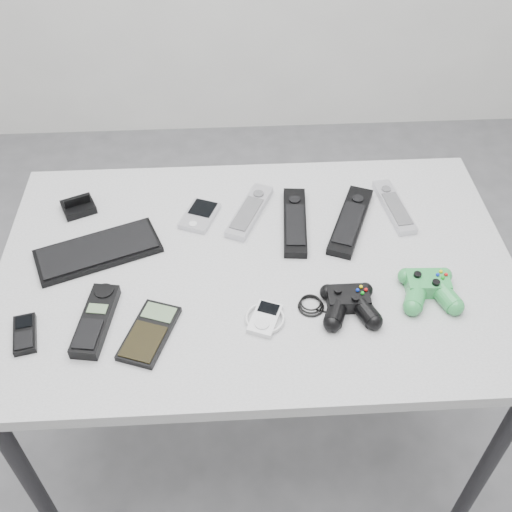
{
  "coord_description": "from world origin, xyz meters",
  "views": [
    {
      "loc": [
        -0.11,
        -0.95,
        1.74
      ],
      "look_at": [
        -0.06,
        -0.01,
        0.8
      ],
      "focal_mm": 42.0,
      "sensor_mm": 36.0,
      "label": 1
    }
  ],
  "objects": [
    {
      "name": "remote_silver_b",
      "position": [
        0.29,
        0.15,
        0.79
      ],
      "size": [
        0.07,
        0.2,
        0.02
      ],
      "primitive_type": "cube",
      "rotation": [
        0.0,
        0.0,
        0.14
      ],
      "color": "#B4B4BB",
      "rests_on": "desk"
    },
    {
      "name": "remote_silver_a",
      "position": [
        -0.07,
        0.15,
        0.79
      ],
      "size": [
        0.13,
        0.2,
        0.02
      ],
      "primitive_type": "cube",
      "rotation": [
        0.0,
        0.0,
        -0.43
      ],
      "color": "#B0B0B7",
      "rests_on": "desk"
    },
    {
      "name": "mp3_player",
      "position": [
        -0.05,
        -0.18,
        0.78
      ],
      "size": [
        0.11,
        0.11,
        0.02
      ],
      "primitive_type": "cube",
      "rotation": [
        0.0,
        0.0,
        -0.38
      ],
      "color": "silver",
      "rests_on": "desk"
    },
    {
      "name": "remote_black_b",
      "position": [
        0.17,
        0.11,
        0.79
      ],
      "size": [
        0.15,
        0.25,
        0.02
      ],
      "primitive_type": "cube",
      "rotation": [
        0.0,
        0.0,
        -0.39
      ],
      "color": "black",
      "rests_on": "desk"
    },
    {
      "name": "desk",
      "position": [
        -0.06,
        -0.01,
        0.71
      ],
      "size": [
        1.16,
        0.74,
        0.78
      ],
      "color": "gray",
      "rests_on": "floor"
    },
    {
      "name": "remote_black_a",
      "position": [
        0.04,
        0.11,
        0.79
      ],
      "size": [
        0.07,
        0.24,
        0.02
      ],
      "primitive_type": "cube",
      "rotation": [
        0.0,
        0.0,
        -0.08
      ],
      "color": "black",
      "rests_on": "desk"
    },
    {
      "name": "dock_bracket",
      "position": [
        -0.49,
        0.19,
        0.8
      ],
      "size": [
        0.1,
        0.09,
        0.04
      ],
      "primitive_type": "cube",
      "rotation": [
        0.0,
        0.0,
        0.41
      ],
      "color": "black",
      "rests_on": "desk"
    },
    {
      "name": "cordless_handset",
      "position": [
        -0.4,
        -0.17,
        0.79
      ],
      "size": [
        0.08,
        0.18,
        0.03
      ],
      "primitive_type": "cube",
      "rotation": [
        0.0,
        0.0,
        -0.15
      ],
      "color": "black",
      "rests_on": "desk"
    },
    {
      "name": "pda_keyboard",
      "position": [
        -0.42,
        0.04,
        0.78
      ],
      "size": [
        0.3,
        0.21,
        0.02
      ],
      "primitive_type": "cube",
      "rotation": [
        0.0,
        0.0,
        0.37
      ],
      "color": "black",
      "rests_on": "desk"
    },
    {
      "name": "mobile_phone",
      "position": [
        -0.53,
        -0.19,
        0.78
      ],
      "size": [
        0.06,
        0.1,
        0.02
      ],
      "primitive_type": "cube",
      "rotation": [
        0.0,
        0.0,
        0.22
      ],
      "color": "black",
      "rests_on": "desk"
    },
    {
      "name": "pda",
      "position": [
        -0.19,
        0.15,
        0.78
      ],
      "size": [
        0.1,
        0.13,
        0.02
      ],
      "primitive_type": "cube",
      "rotation": [
        0.0,
        0.0,
        -0.38
      ],
      "color": "#B0B0B7",
      "rests_on": "desk"
    },
    {
      "name": "controller_green",
      "position": [
        0.3,
        -0.13,
        0.8
      ],
      "size": [
        0.13,
        0.14,
        0.04
      ],
      "primitive_type": null,
      "rotation": [
        0.0,
        0.0,
        -0.04
      ],
      "color": "#24843E",
      "rests_on": "desk"
    },
    {
      "name": "calculator",
      "position": [
        -0.29,
        -0.2,
        0.78
      ],
      "size": [
        0.13,
        0.17,
        0.02
      ],
      "primitive_type": "cube",
      "rotation": [
        0.0,
        0.0,
        -0.35
      ],
      "color": "black",
      "rests_on": "desk"
    },
    {
      "name": "controller_black",
      "position": [
        0.12,
        -0.16,
        0.8
      ],
      "size": [
        0.21,
        0.13,
        0.04
      ],
      "primitive_type": null,
      "rotation": [
        0.0,
        0.0,
        0.0
      ],
      "color": "black",
      "rests_on": "desk"
    },
    {
      "name": "floor",
      "position": [
        0.0,
        0.0,
        0.0
      ],
      "size": [
        3.5,
        3.5,
        0.0
      ],
      "primitive_type": "plane",
      "color": "slate",
      "rests_on": "ground"
    }
  ]
}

